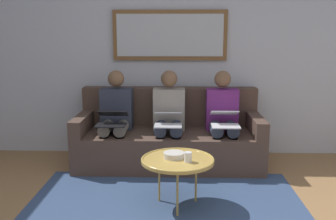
{
  "coord_description": "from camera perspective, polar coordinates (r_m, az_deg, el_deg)",
  "views": [
    {
      "loc": [
        -0.12,
        2.43,
        1.59
      ],
      "look_at": [
        0.0,
        -1.7,
        0.75
      ],
      "focal_mm": 41.14,
      "sensor_mm": 36.0,
      "label": 1
    }
  ],
  "objects": [
    {
      "name": "person_right",
      "position": [
        4.65,
        -7.77,
        -0.8
      ],
      "size": [
        0.38,
        0.58,
        1.14
      ],
      "color": "#2D3342",
      "rests_on": "couch"
    },
    {
      "name": "bowl",
      "position": [
        3.55,
        0.87,
        -6.69
      ],
      "size": [
        0.19,
        0.19,
        0.05
      ],
      "primitive_type": "cylinder",
      "color": "beige",
      "rests_on": "coffee_table"
    },
    {
      "name": "couch",
      "position": [
        4.73,
        0.15,
        -4.2
      ],
      "size": [
        2.2,
        0.9,
        0.9
      ],
      "color": "#4C382D",
      "rests_on": "ground_plane"
    },
    {
      "name": "coffee_table",
      "position": [
        3.53,
        1.44,
        -7.49
      ],
      "size": [
        0.67,
        0.67,
        0.47
      ],
      "color": "tan",
      "rests_on": "ground_plane"
    },
    {
      "name": "wall_rear",
      "position": [
        5.04,
        0.31,
        8.19
      ],
      "size": [
        6.0,
        0.12,
        2.6
      ],
      "primitive_type": "cube",
      "color": "#B7BCC6",
      "rests_on": "ground_plane"
    },
    {
      "name": "area_rug",
      "position": [
        3.65,
        -0.41,
        -14.28
      ],
      "size": [
        2.6,
        1.8,
        0.01
      ],
      "primitive_type": "cube",
      "color": "#33476B",
      "rests_on": "ground_plane"
    },
    {
      "name": "person_left",
      "position": [
        4.62,
        8.09,
        -0.9
      ],
      "size": [
        0.38,
        0.58,
        1.14
      ],
      "color": "#66236B",
      "rests_on": "couch"
    },
    {
      "name": "laptop_silver",
      "position": [
        4.35,
        0.04,
        -1.27
      ],
      "size": [
        0.31,
        0.36,
        0.15
      ],
      "color": "silver"
    },
    {
      "name": "laptop_white",
      "position": [
        4.39,
        8.43,
        -1.26
      ],
      "size": [
        0.31,
        0.39,
        0.17
      ],
      "color": "white"
    },
    {
      "name": "framed_mirror",
      "position": [
        4.94,
        0.28,
        11.02
      ],
      "size": [
        1.44,
        0.05,
        0.63
      ],
      "color": "brown"
    },
    {
      "name": "cup",
      "position": [
        3.44,
        2.98,
        -6.98
      ],
      "size": [
        0.07,
        0.07,
        0.09
      ],
      "primitive_type": "cylinder",
      "color": "silver",
      "rests_on": "coffee_table"
    },
    {
      "name": "laptop_black",
      "position": [
        4.42,
        -8.27,
        -1.27
      ],
      "size": [
        0.33,
        0.35,
        0.16
      ],
      "color": "black"
    },
    {
      "name": "person_middle",
      "position": [
        4.59,
        0.13,
        -0.86
      ],
      "size": [
        0.38,
        0.58,
        1.14
      ],
      "color": "gray",
      "rests_on": "couch"
    }
  ]
}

